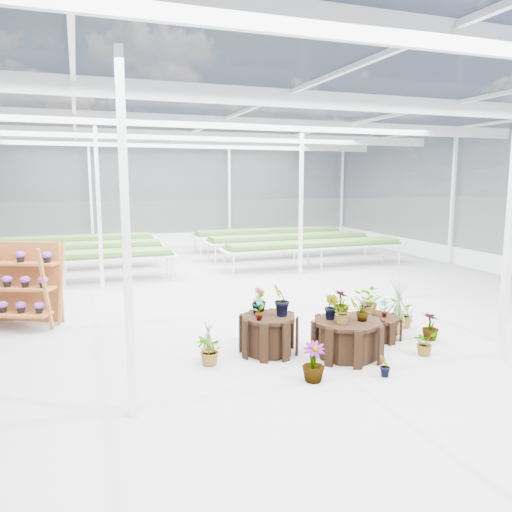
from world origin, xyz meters
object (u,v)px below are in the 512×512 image
object	(u,v)px
plinth_tall	(269,335)
plinth_mid	(348,339)
shelf_rack	(18,286)
plinth_low	(375,327)

from	to	relation	value
plinth_tall	plinth_mid	distance (m)	1.34
plinth_tall	shelf_rack	distance (m)	5.32
plinth_low	plinth_mid	bearing A→B (deg)	-145.01
plinth_tall	plinth_mid	world-z (taller)	plinth_tall
plinth_mid	shelf_rack	bearing A→B (deg)	144.90
plinth_tall	plinth_mid	xyz separation A→B (m)	(1.20, -0.60, -0.02)
plinth_tall	plinth_low	size ratio (longest dim) A/B	1.04
shelf_rack	plinth_low	bearing A→B (deg)	-1.39
plinth_tall	plinth_low	xyz separation A→B (m)	(2.20, 0.10, -0.12)
plinth_tall	plinth_low	bearing A→B (deg)	2.60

